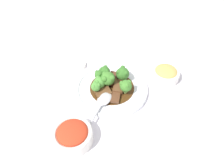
{
  "coord_description": "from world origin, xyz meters",
  "views": [
    {
      "loc": [
        0.43,
        0.31,
        0.59
      ],
      "look_at": [
        0.0,
        0.0,
        0.03
      ],
      "focal_mm": 35.0,
      "sensor_mm": 36.0,
      "label": 1
    }
  ],
  "objects_px": {
    "beef_strip_3": "(116,95)",
    "broccoli_floret_5": "(123,73)",
    "broccoli_floret_0": "(107,79)",
    "broccoli_floret_3": "(96,86)",
    "beef_strip_2": "(103,92)",
    "sauce_dish": "(78,65)",
    "beef_strip_1": "(119,86)",
    "main_plate": "(112,89)",
    "broccoli_floret_6": "(100,82)",
    "broccoli_floret_4": "(100,74)",
    "side_bowl_kimchi": "(73,135)",
    "serving_spoon": "(102,102)",
    "broccoli_floret_1": "(126,86)",
    "beef_strip_0": "(112,79)",
    "side_bowl_appetizer": "(166,74)",
    "broccoli_floret_2": "(105,72)"
  },
  "relations": [
    {
      "from": "main_plate",
      "to": "sauce_dish",
      "type": "xyz_separation_m",
      "value": [
        -0.03,
        -0.19,
        -0.0
      ]
    },
    {
      "from": "broccoli_floret_3",
      "to": "broccoli_floret_6",
      "type": "xyz_separation_m",
      "value": [
        -0.02,
        -0.0,
        -0.0
      ]
    },
    {
      "from": "main_plate",
      "to": "beef_strip_1",
      "type": "height_order",
      "value": "beef_strip_1"
    },
    {
      "from": "broccoli_floret_0",
      "to": "broccoli_floret_3",
      "type": "relative_size",
      "value": 1.28
    },
    {
      "from": "beef_strip_3",
      "to": "broccoli_floret_6",
      "type": "distance_m",
      "value": 0.07
    },
    {
      "from": "main_plate",
      "to": "side_bowl_kimchi",
      "type": "xyz_separation_m",
      "value": [
        0.23,
        0.02,
        0.02
      ]
    },
    {
      "from": "beef_strip_3",
      "to": "broccoli_floret_5",
      "type": "relative_size",
      "value": 1.4
    },
    {
      "from": "side_bowl_kimchi",
      "to": "sauce_dish",
      "type": "xyz_separation_m",
      "value": [
        -0.26,
        -0.21,
        -0.02
      ]
    },
    {
      "from": "side_bowl_appetizer",
      "to": "broccoli_floret_6",
      "type": "bearing_deg",
      "value": -39.9
    },
    {
      "from": "beef_strip_0",
      "to": "broccoli_floret_2",
      "type": "xyz_separation_m",
      "value": [
        0.0,
        -0.03,
        0.02
      ]
    },
    {
      "from": "beef_strip_2",
      "to": "serving_spoon",
      "type": "relative_size",
      "value": 0.29
    },
    {
      "from": "broccoli_floret_2",
      "to": "serving_spoon",
      "type": "height_order",
      "value": "broccoli_floret_2"
    },
    {
      "from": "beef_strip_3",
      "to": "sauce_dish",
      "type": "bearing_deg",
      "value": -103.62
    },
    {
      "from": "broccoli_floret_3",
      "to": "side_bowl_kimchi",
      "type": "height_order",
      "value": "broccoli_floret_3"
    },
    {
      "from": "beef_strip_2",
      "to": "beef_strip_3",
      "type": "xyz_separation_m",
      "value": [
        -0.02,
        0.04,
        -0.0
      ]
    },
    {
      "from": "beef_strip_2",
      "to": "broccoli_floret_3",
      "type": "bearing_deg",
      "value": -71.72
    },
    {
      "from": "side_bowl_kimchi",
      "to": "sauce_dish",
      "type": "height_order",
      "value": "side_bowl_kimchi"
    },
    {
      "from": "broccoli_floret_3",
      "to": "side_bowl_kimchi",
      "type": "bearing_deg",
      "value": 16.8
    },
    {
      "from": "broccoli_floret_2",
      "to": "side_bowl_kimchi",
      "type": "height_order",
      "value": "broccoli_floret_2"
    },
    {
      "from": "beef_strip_0",
      "to": "serving_spoon",
      "type": "xyz_separation_m",
      "value": [
        0.11,
        0.04,
        -0.0
      ]
    },
    {
      "from": "broccoli_floret_4",
      "to": "broccoli_floret_6",
      "type": "xyz_separation_m",
      "value": [
        0.03,
        0.02,
        -0.0
      ]
    },
    {
      "from": "main_plate",
      "to": "broccoli_floret_4",
      "type": "bearing_deg",
      "value": -92.62
    },
    {
      "from": "beef_strip_0",
      "to": "beef_strip_3",
      "type": "xyz_separation_m",
      "value": [
        0.05,
        0.05,
        -0.0
      ]
    },
    {
      "from": "broccoli_floret_4",
      "to": "main_plate",
      "type": "bearing_deg",
      "value": 87.38
    },
    {
      "from": "beef_strip_3",
      "to": "broccoli_floret_5",
      "type": "distance_m",
      "value": 0.09
    },
    {
      "from": "broccoli_floret_6",
      "to": "broccoli_floret_4",
      "type": "bearing_deg",
      "value": -142.53
    },
    {
      "from": "main_plate",
      "to": "broccoli_floret_3",
      "type": "relative_size",
      "value": 5.75
    },
    {
      "from": "broccoli_floret_5",
      "to": "broccoli_floret_6",
      "type": "distance_m",
      "value": 0.09
    },
    {
      "from": "serving_spoon",
      "to": "broccoli_floret_4",
      "type": "bearing_deg",
      "value": -138.18
    },
    {
      "from": "broccoli_floret_4",
      "to": "side_bowl_kimchi",
      "type": "bearing_deg",
      "value": 18.89
    },
    {
      "from": "beef_strip_3",
      "to": "broccoli_floret_2",
      "type": "height_order",
      "value": "broccoli_floret_2"
    },
    {
      "from": "broccoli_floret_1",
      "to": "broccoli_floret_6",
      "type": "bearing_deg",
      "value": -68.52
    },
    {
      "from": "broccoli_floret_2",
      "to": "broccoli_floret_6",
      "type": "bearing_deg",
      "value": 18.27
    },
    {
      "from": "beef_strip_2",
      "to": "main_plate",
      "type": "bearing_deg",
      "value": 171.3
    },
    {
      "from": "beef_strip_2",
      "to": "side_bowl_kimchi",
      "type": "distance_m",
      "value": 0.19
    },
    {
      "from": "beef_strip_3",
      "to": "broccoli_floret_4",
      "type": "height_order",
      "value": "broccoli_floret_4"
    },
    {
      "from": "broccoli_floret_1",
      "to": "broccoli_floret_5",
      "type": "distance_m",
      "value": 0.06
    },
    {
      "from": "main_plate",
      "to": "side_bowl_appetizer",
      "type": "distance_m",
      "value": 0.21
    },
    {
      "from": "beef_strip_0",
      "to": "side_bowl_appetizer",
      "type": "xyz_separation_m",
      "value": [
        -0.14,
        0.15,
        -0.0
      ]
    },
    {
      "from": "beef_strip_0",
      "to": "broccoli_floret_3",
      "type": "height_order",
      "value": "broccoli_floret_3"
    },
    {
      "from": "broccoli_floret_4",
      "to": "side_bowl_kimchi",
      "type": "distance_m",
      "value": 0.24
    },
    {
      "from": "side_bowl_kimchi",
      "to": "broccoli_floret_1",
      "type": "bearing_deg",
      "value": 172.82
    },
    {
      "from": "broccoli_floret_6",
      "to": "side_bowl_kimchi",
      "type": "distance_m",
      "value": 0.21
    },
    {
      "from": "broccoli_floret_0",
      "to": "broccoli_floret_6",
      "type": "height_order",
      "value": "broccoli_floret_0"
    },
    {
      "from": "broccoli_floret_0",
      "to": "broccoli_floret_4",
      "type": "distance_m",
      "value": 0.04
    },
    {
      "from": "beef_strip_1",
      "to": "beef_strip_2",
      "type": "distance_m",
      "value": 0.06
    },
    {
      "from": "beef_strip_1",
      "to": "main_plate",
      "type": "bearing_deg",
      "value": -59.07
    },
    {
      "from": "serving_spoon",
      "to": "beef_strip_0",
      "type": "bearing_deg",
      "value": -160.92
    },
    {
      "from": "beef_strip_0",
      "to": "broccoli_floret_3",
      "type": "bearing_deg",
      "value": -7.83
    },
    {
      "from": "serving_spoon",
      "to": "sauce_dish",
      "type": "height_order",
      "value": "serving_spoon"
    }
  ]
}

